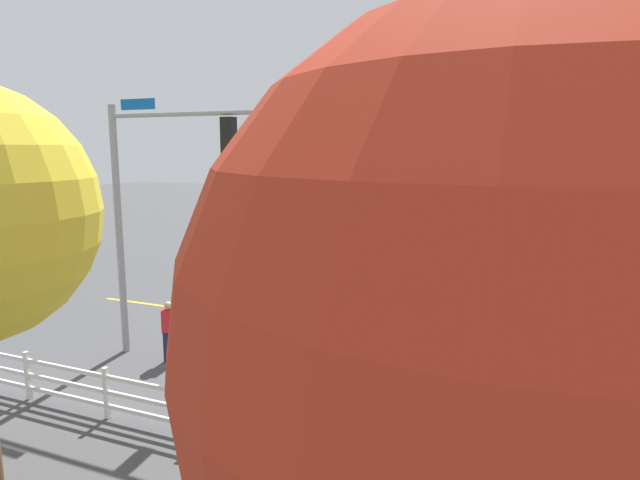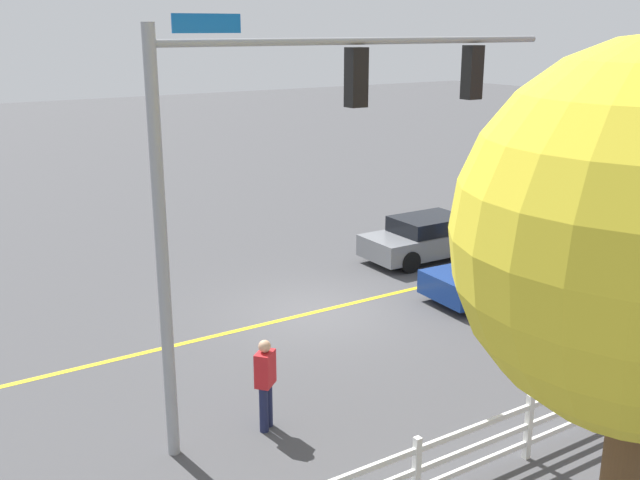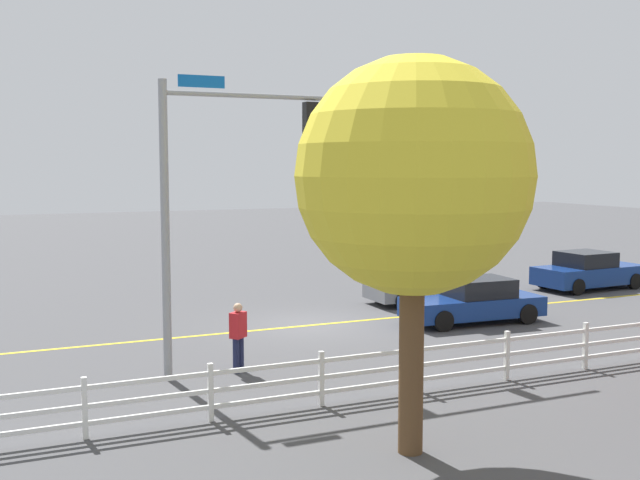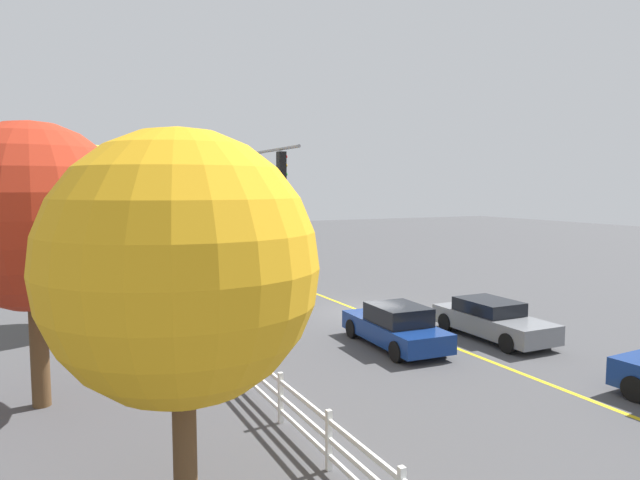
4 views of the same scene
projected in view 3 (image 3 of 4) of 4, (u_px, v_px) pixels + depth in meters
The scene contains 9 objects.
ground_plane at pixel (310, 325), 23.69m from camera, with size 120.00×120.00×0.00m, color #444447.
lane_center_stripe at pixel (421, 315), 25.30m from camera, with size 28.00×0.16×0.01m, color gold.
signal_assembly at pixel (266, 165), 18.33m from camera, with size 8.03×0.37×7.04m.
car_0 at pixel (588, 271), 30.58m from camera, with size 4.70×2.23×1.52m.
car_1 at pixel (474, 302), 24.08m from camera, with size 4.53×2.01×1.41m.
car_2 at pixel (428, 285), 27.60m from camera, with size 4.62×1.86×1.32m.
pedestrian at pixel (238, 334), 18.27m from camera, with size 0.47×0.45×1.69m.
white_rail_fence at pixel (547, 349), 18.14m from camera, with size 26.10×0.10×1.15m.
tree_0 at pixel (413, 178), 12.78m from camera, with size 4.05×4.05×6.83m.
Camera 3 is at (9.18, 21.43, 5.00)m, focal length 42.70 mm.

